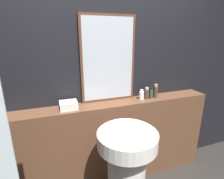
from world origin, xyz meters
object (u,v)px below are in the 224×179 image
at_px(towel_stack, 69,105).
at_px(conditioner_bottle, 147,93).
at_px(lotion_bottle, 151,93).
at_px(mirror, 108,60).
at_px(body_wash_bottle, 155,91).
at_px(shampoo_bottle, 142,95).
at_px(pedestal_sink, 126,171).

bearing_deg(towel_stack, conditioner_bottle, 0.00).
bearing_deg(lotion_bottle, mirror, 168.56).
xyz_separation_m(towel_stack, body_wash_bottle, (0.98, -0.00, 0.04)).
bearing_deg(body_wash_bottle, mirror, 169.77).
bearing_deg(shampoo_bottle, mirror, 164.85).
distance_m(mirror, body_wash_bottle, 0.66).
xyz_separation_m(pedestal_sink, lotion_bottle, (0.52, 0.50, 0.51)).
bearing_deg(conditioner_bottle, pedestal_sink, -132.78).
distance_m(pedestal_sink, shampoo_bottle, 0.81).
xyz_separation_m(shampoo_bottle, body_wash_bottle, (0.18, -0.00, 0.02)).
distance_m(lotion_bottle, body_wash_bottle, 0.06).
bearing_deg(shampoo_bottle, pedestal_sink, -128.51).
height_order(pedestal_sink, shampoo_bottle, shampoo_bottle).
height_order(pedestal_sink, towel_stack, towel_stack).
height_order(mirror, lotion_bottle, mirror).
height_order(pedestal_sink, lotion_bottle, lotion_bottle).
relative_size(mirror, shampoo_bottle, 7.94).
height_order(towel_stack, lotion_bottle, lotion_bottle).
height_order(conditioner_bottle, body_wash_bottle, body_wash_bottle).
height_order(shampoo_bottle, conditioner_bottle, conditioner_bottle).
relative_size(shampoo_bottle, conditioner_bottle, 0.86).
bearing_deg(mirror, body_wash_bottle, -10.23).
xyz_separation_m(mirror, towel_stack, (-0.44, -0.10, -0.41)).
distance_m(towel_stack, conditioner_bottle, 0.87).
bearing_deg(pedestal_sink, conditioner_bottle, 47.22).
bearing_deg(body_wash_bottle, conditioner_bottle, 180.00).
height_order(conditioner_bottle, lotion_bottle, conditioner_bottle).
xyz_separation_m(lotion_bottle, body_wash_bottle, (0.06, -0.00, 0.02)).
height_order(towel_stack, shampoo_bottle, shampoo_bottle).
relative_size(shampoo_bottle, lotion_bottle, 0.92).
bearing_deg(conditioner_bottle, mirror, 167.06).
bearing_deg(towel_stack, lotion_bottle, 0.00).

